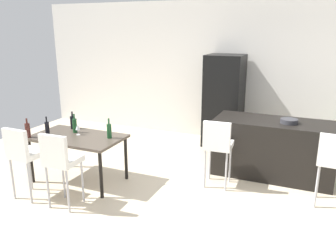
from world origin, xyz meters
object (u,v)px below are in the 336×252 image
wine_bottle_corner (109,131)px  wine_bottle_near (47,128)px  bar_chair_left (218,143)px  fruit_bowl (289,121)px  kitchen_island (273,148)px  wine_bottle_right (73,122)px  wine_bottle_middle (75,125)px  dining_chair_far (60,159)px  wine_glass_far (78,127)px  dining_table (78,140)px  dining_chair_near (23,152)px  wine_bottle_left (28,130)px  bar_chair_middle (334,159)px  refrigerator (224,101)px

wine_bottle_corner → wine_bottle_near: bearing=-165.2°
bar_chair_left → fruit_bowl: 1.20m
bar_chair_left → kitchen_island: bearing=47.9°
wine_bottle_near → wine_bottle_right: bearing=73.2°
wine_bottle_middle → wine_bottle_corner: 0.65m
dining_chair_far → wine_glass_far: dining_chair_far is taller
wine_bottle_middle → fruit_bowl: 3.34m
bar_chair_left → wine_bottle_near: (-2.49, -0.79, 0.15)m
dining_table → wine_bottle_right: bearing=136.3°
wine_bottle_corner → wine_glass_far: (-0.53, -0.06, 0.01)m
dining_chair_near → wine_glass_far: bearing=70.6°
bar_chair_left → fruit_bowl: (0.92, 0.72, 0.26)m
bar_chair_left → wine_bottle_near: bearing=-162.4°
dining_table → wine_bottle_middle: size_ratio=4.64×
kitchen_island → fruit_bowl: bearing=-15.9°
dining_table → wine_bottle_right: 0.48m
wine_bottle_left → wine_bottle_corner: size_ratio=0.96×
dining_table → wine_bottle_left: bearing=-151.9°
bar_chair_middle → dining_table: size_ratio=0.75×
wine_bottle_left → wine_bottle_corner: bearing=21.8°
dining_chair_near → dining_chair_far: size_ratio=1.00×
wine_bottle_middle → wine_bottle_corner: bearing=-2.1°
bar_chair_middle → wine_bottle_corner: bearing=-170.1°
wine_bottle_right → dining_chair_near: bearing=-89.9°
wine_bottle_left → refrigerator: size_ratio=0.16×
dining_chair_far → wine_bottle_right: dining_chair_far is taller
wine_bottle_right → kitchen_island: bearing=20.3°
bar_chair_middle → dining_table: 3.66m
wine_bottle_right → bar_chair_middle: bearing=5.1°
refrigerator → fruit_bowl: (1.35, -1.25, 0.04)m
dining_chair_far → wine_bottle_middle: 1.03m
bar_chair_left → fruit_bowl: bearing=38.1°
bar_chair_middle → wine_bottle_near: bearing=-169.0°
wine_bottle_left → wine_bottle_near: (0.19, 0.21, -0.00)m
fruit_bowl → bar_chair_left: bearing=-141.9°
wine_bottle_right → fruit_bowl: size_ratio=1.09×
wine_bottle_corner → wine_bottle_right: bearing=167.2°
kitchen_island → wine_bottle_right: bearing=-159.7°
fruit_bowl → bar_chair_middle: bearing=-48.5°
dining_table → wine_bottle_left: (-0.64, -0.34, 0.18)m
dining_chair_far → bar_chair_left: bearing=39.6°
wine_bottle_left → dining_table: bearing=28.1°
dining_chair_far → refrigerator: refrigerator is taller
refrigerator → wine_bottle_corner: bearing=-113.8°
wine_bottle_middle → wine_glass_far: size_ratio=1.74×
bar_chair_middle → wine_bottle_corner: (-3.09, -0.54, 0.16)m
kitchen_island → dining_table: bearing=-152.4°
kitchen_island → wine_glass_far: bearing=-153.6°
wine_bottle_right → dining_table: bearing=-43.7°
wine_glass_far → dining_chair_far: bearing=-67.5°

